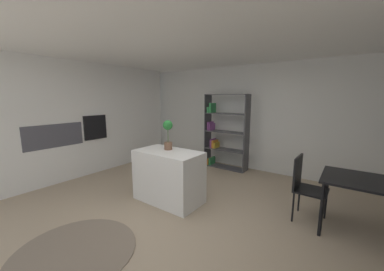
# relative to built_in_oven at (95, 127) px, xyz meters

# --- Properties ---
(ground_plane) EXTENTS (10.09, 10.09, 0.00)m
(ground_plane) POSITION_rel_built_in_oven_xyz_m (2.95, -0.29, -1.14)
(ground_plane) COLOR tan
(ceiling_slab) EXTENTS (7.33, 5.74, 0.06)m
(ceiling_slab) POSITION_rel_built_in_oven_xyz_m (2.95, -0.29, 1.55)
(ceiling_slab) COLOR white
(ceiling_slab) RESTS_ON ground_plane
(back_partition) EXTENTS (7.33, 0.06, 2.67)m
(back_partition) POSITION_rel_built_in_oven_xyz_m (2.95, 2.55, 0.19)
(back_partition) COLOR silver
(back_partition) RESTS_ON ground_plane
(tall_cabinet_run_left) EXTENTS (0.63, 5.17, 2.67)m
(tall_cabinet_run_left) POSITION_rel_built_in_oven_xyz_m (-0.34, -0.29, 0.19)
(tall_cabinet_run_left) COLOR white
(tall_cabinet_run_left) RESTS_ON ground_plane
(cabinet_niche_splashback) EXTENTS (0.01, 1.17, 0.50)m
(cabinet_niche_splashback) POSITION_rel_built_in_oven_xyz_m (-0.02, -0.92, -0.09)
(cabinet_niche_splashback) COLOR #4C4C56
(cabinet_niche_splashback) RESTS_ON ground_plane
(built_in_oven) EXTENTS (0.06, 0.56, 0.58)m
(built_in_oven) POSITION_rel_built_in_oven_xyz_m (0.00, 0.00, 0.00)
(built_in_oven) COLOR black
(built_in_oven) RESTS_ON ground_plane
(kitchen_island) EXTENTS (1.19, 0.67, 0.92)m
(kitchen_island) POSITION_rel_built_in_oven_xyz_m (2.47, -0.11, -0.68)
(kitchen_island) COLOR white
(kitchen_island) RESTS_ON ground_plane
(potted_plant_on_island) EXTENTS (0.17, 0.17, 0.53)m
(potted_plant_on_island) POSITION_rel_built_in_oven_xyz_m (2.38, -0.01, 0.09)
(potted_plant_on_island) COLOR brown
(potted_plant_on_island) RESTS_ON kitchen_island
(open_bookshelf) EXTENTS (1.15, 0.34, 1.94)m
(open_bookshelf) POSITION_rel_built_in_oven_xyz_m (2.31, 2.21, -0.20)
(open_bookshelf) COLOR #4C4C51
(open_bookshelf) RESTS_ON ground_plane
(foreground_floor_rug) EXTENTS (1.44, 1.44, 0.01)m
(foreground_floor_rug) POSITION_rel_built_in_oven_xyz_m (2.47, -1.81, -1.14)
(foreground_floor_rug) COLOR gray
(foreground_floor_rug) RESTS_ON ground_plane
(dining_table) EXTENTS (0.95, 0.82, 0.78)m
(dining_table) POSITION_rel_built_in_oven_xyz_m (5.23, 0.66, -0.45)
(dining_table) COLOR black
(dining_table) RESTS_ON ground_plane
(dining_chair_island_side) EXTENTS (0.45, 0.47, 0.98)m
(dining_chair_island_side) POSITION_rel_built_in_oven_xyz_m (4.54, 0.67, -0.56)
(dining_chair_island_side) COLOR black
(dining_chair_island_side) RESTS_ON ground_plane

